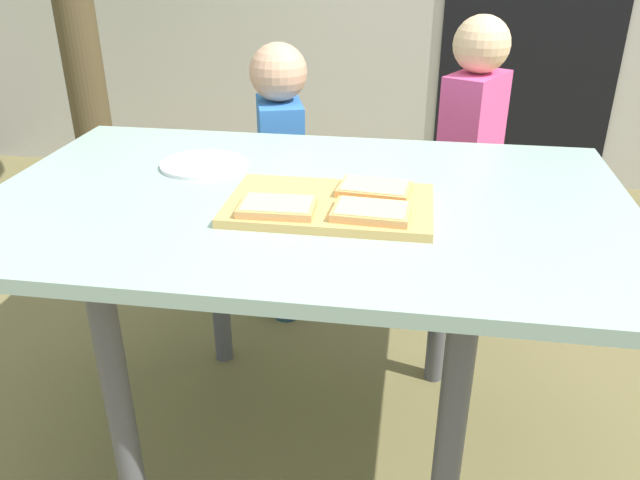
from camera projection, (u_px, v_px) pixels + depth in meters
ground_plane at (308, 442)px, 1.76m from camera, size 16.00×16.00×0.00m
dining_table at (306, 228)px, 1.47m from camera, size 1.45×0.92×0.74m
cutting_board at (330, 205)px, 1.35m from camera, size 0.44×0.27×0.02m
pizza_slice_near_right at (371, 211)px, 1.27m from camera, size 0.16×0.11×0.02m
pizza_slice_far_right at (374, 189)px, 1.38m from camera, size 0.17×0.12×0.02m
pizza_slice_near_left at (277, 207)px, 1.29m from camera, size 0.16×0.11×0.02m
plate_white_left at (203, 164)px, 1.60m from camera, size 0.21×0.21×0.01m
child_left at (281, 164)px, 2.14m from camera, size 0.20×0.27×0.97m
child_right at (470, 150)px, 2.14m from camera, size 0.24×0.28×1.05m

